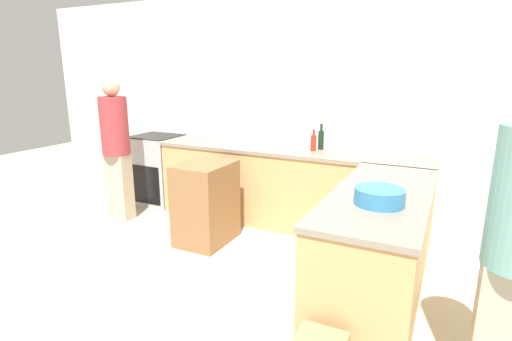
{
  "coord_description": "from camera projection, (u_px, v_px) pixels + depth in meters",
  "views": [
    {
      "loc": [
        1.68,
        -2.21,
        1.81
      ],
      "look_at": [
        0.2,
        0.75,
        0.96
      ],
      "focal_mm": 28.0,
      "sensor_mm": 36.0,
      "label": 1
    }
  ],
  "objects": [
    {
      "name": "range_oven",
      "position": [
        158.0,
        169.0,
        5.52
      ],
      "size": [
        0.67,
        0.63,
        0.93
      ],
      "color": "#ADADB2",
      "rests_on": "ground_plane"
    },
    {
      "name": "hot_sauce_bottle",
      "position": [
        313.0,
        142.0,
        4.45
      ],
      "size": [
        0.06,
        0.06,
        0.24
      ],
      "color": "red",
      "rests_on": "counter_back"
    },
    {
      "name": "counter_peninsula",
      "position": [
        377.0,
        248.0,
        3.08
      ],
      "size": [
        0.69,
        1.86,
        0.92
      ],
      "color": "tan",
      "rests_on": "ground_plane"
    },
    {
      "name": "person_by_range",
      "position": [
        116.0,
        145.0,
        4.75
      ],
      "size": [
        0.32,
        0.32,
        1.7
      ],
      "color": "#ADA38E",
      "rests_on": "ground_plane"
    },
    {
      "name": "counter_back",
      "position": [
        287.0,
        187.0,
        4.69
      ],
      "size": [
        3.19,
        0.65,
        0.92
      ],
      "color": "tan",
      "rests_on": "ground_plane"
    },
    {
      "name": "ground_plane",
      "position": [
        190.0,
        310.0,
        3.09
      ],
      "size": [
        14.0,
        14.0,
        0.0
      ],
      "primitive_type": "plane",
      "color": "beige"
    },
    {
      "name": "island_table",
      "position": [
        206.0,
        203.0,
        4.22
      ],
      "size": [
        0.49,
        0.63,
        0.86
      ],
      "color": "brown",
      "rests_on": "ground_plane"
    },
    {
      "name": "wall_back",
      "position": [
        299.0,
        108.0,
        4.76
      ],
      "size": [
        8.0,
        0.06,
        2.7
      ],
      "color": "white",
      "rests_on": "ground_plane"
    },
    {
      "name": "vinegar_bottle_clear",
      "position": [
        285.0,
        142.0,
        4.47
      ],
      "size": [
        0.07,
        0.07,
        0.22
      ],
      "color": "silver",
      "rests_on": "counter_back"
    },
    {
      "name": "wine_bottle_dark",
      "position": [
        321.0,
        139.0,
        4.52
      ],
      "size": [
        0.07,
        0.07,
        0.29
      ],
      "color": "black",
      "rests_on": "counter_back"
    },
    {
      "name": "mixing_bowl",
      "position": [
        380.0,
        196.0,
        2.69
      ],
      "size": [
        0.34,
        0.34,
        0.11
      ],
      "color": "teal",
      "rests_on": "counter_peninsula"
    }
  ]
}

